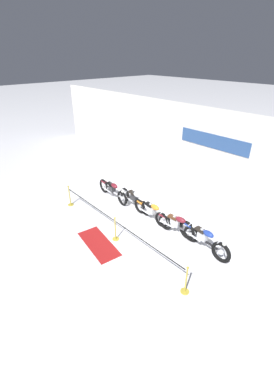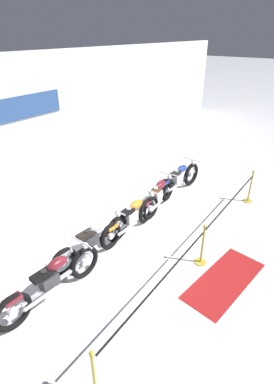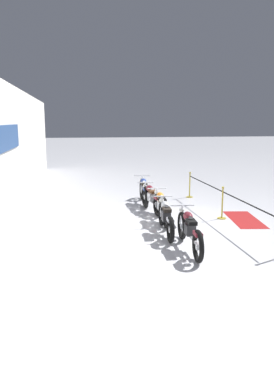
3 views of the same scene
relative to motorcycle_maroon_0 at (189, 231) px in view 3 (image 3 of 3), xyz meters
The scene contains 11 objects.
ground_plane 2.74m from the motorcycle_maroon_0, ahead, with size 120.00×120.00×0.00m, color silver.
back_wall 5.61m from the motorcycle_maroon_0, 60.31° to the left, with size 28.00×0.29×4.20m.
motorcycle_maroon_0 is the anchor object (origin of this frame).
motorcycle_silver_1 1.42m from the motorcycle_maroon_0, ahead, with size 2.34×0.62×0.93m.
motorcycle_orange_2 2.72m from the motorcycle_maroon_0, ahead, with size 2.34×0.62×0.93m.
motorcycle_maroon_3 4.05m from the motorcycle_maroon_0, ahead, with size 2.15×0.62×0.93m.
motorcycle_blue_4 5.33m from the motorcycle_maroon_0, ahead, with size 2.41×0.62×0.98m.
stanchion_far_left 2.37m from the motorcycle_maroon_0, 54.38° to the right, with size 7.10×0.28×1.05m.
stanchion_mid_left 3.29m from the motorcycle_maroon_0, 35.74° to the right, with size 0.28×0.28×1.05m.
stanchion_mid_right 6.44m from the motorcycle_maroon_0, 17.37° to the right, with size 0.28×0.28×1.05m.
floor_banner 3.59m from the motorcycle_maroon_0, 46.69° to the right, with size 2.16×0.87×0.01m, color maroon.
Camera 3 is at (-11.06, 3.14, 3.10)m, focal length 35.00 mm.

